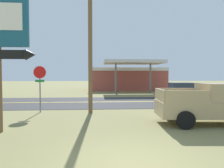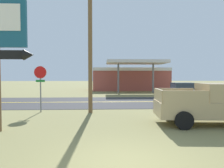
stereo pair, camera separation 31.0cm
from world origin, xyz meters
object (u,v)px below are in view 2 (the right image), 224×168
object	(u,v)px
utility_pole	(90,36)
car_white_near_lane	(184,91)
pickup_tan_parked_on_lawn	(213,104)
stop_sign	(40,80)
gas_station	(130,78)

from	to	relation	value
utility_pole	car_white_near_lane	world-z (taller)	utility_pole
pickup_tan_parked_on_lawn	car_white_near_lane	size ratio (longest dim) A/B	1.27
utility_pole	pickup_tan_parked_on_lawn	xyz separation A→B (m)	(6.02, -3.46, -3.87)
car_white_near_lane	stop_sign	bearing A→B (deg)	-150.47
gas_station	pickup_tan_parked_on_lawn	world-z (taller)	gas_station
stop_sign	pickup_tan_parked_on_lawn	distance (m)	10.03
utility_pole	car_white_near_lane	xyz separation A→B (m)	(8.87, 7.20, -4.00)
utility_pole	gas_station	size ratio (longest dim) A/B	0.76
stop_sign	utility_pole	world-z (taller)	utility_pole
utility_pole	gas_station	bearing A→B (deg)	75.67
gas_station	car_white_near_lane	distance (m)	14.10
gas_station	utility_pole	bearing A→B (deg)	-104.33
car_white_near_lane	utility_pole	bearing A→B (deg)	-140.94
stop_sign	car_white_near_lane	size ratio (longest dim) A/B	0.70
pickup_tan_parked_on_lawn	car_white_near_lane	distance (m)	11.04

